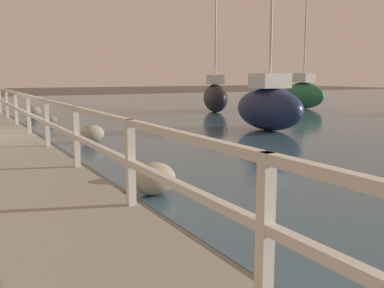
# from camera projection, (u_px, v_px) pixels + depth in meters

# --- Properties ---
(railing) EXTENTS (0.10, 32.50, 1.08)m
(railing) POSITION_uv_depth(u_px,v_px,m) (28.00, 107.00, 12.55)
(railing) COLOR silver
(railing) RESTS_ON dock_walkway
(boulder_downstream) EXTENTS (0.65, 0.59, 0.49)m
(boulder_downstream) POSITION_uv_depth(u_px,v_px,m) (92.00, 134.00, 12.53)
(boulder_downstream) COLOR gray
(boulder_downstream) RESTS_ON ground
(boulder_near_dock) EXTENTS (0.69, 0.62, 0.52)m
(boulder_near_dock) POSITION_uv_depth(u_px,v_px,m) (33.00, 111.00, 20.16)
(boulder_near_dock) COLOR slate
(boulder_near_dock) RESTS_ON ground
(boulder_water_edge) EXTENTS (0.69, 0.62, 0.52)m
(boulder_water_edge) POSITION_uv_depth(u_px,v_px,m) (154.00, 179.00, 6.99)
(boulder_water_edge) COLOR gray
(boulder_water_edge) RESTS_ON ground
(boulder_mid_strip) EXTENTS (0.44, 0.40, 0.33)m
(boulder_mid_strip) POSITION_uv_depth(u_px,v_px,m) (51.00, 120.00, 17.15)
(boulder_mid_strip) COLOR slate
(boulder_mid_strip) RESTS_ON ground
(sailboat_black) EXTENTS (2.04, 3.42, 8.32)m
(sailboat_black) POSITION_uv_depth(u_px,v_px,m) (215.00, 96.00, 22.83)
(sailboat_black) COLOR black
(sailboat_black) RESTS_ON water_surface
(sailboat_green) EXTENTS (1.13, 3.29, 7.77)m
(sailboat_green) POSITION_uv_depth(u_px,v_px,m) (303.00, 93.00, 25.63)
(sailboat_green) COLOR #236B42
(sailboat_green) RESTS_ON water_surface
(sailboat_navy) EXTENTS (1.62, 3.05, 7.15)m
(sailboat_navy) POSITION_uv_depth(u_px,v_px,m) (269.00, 107.00, 15.23)
(sailboat_navy) COLOR #192347
(sailboat_navy) RESTS_ON water_surface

